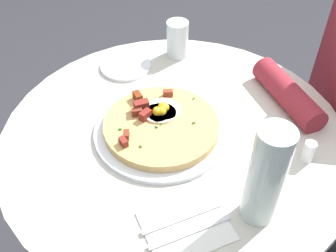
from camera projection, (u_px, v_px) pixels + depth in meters
dining_table at (174, 173)px, 1.12m from camera, size 0.88×0.88×0.71m
pizza_plate at (161, 131)px, 1.00m from camera, size 0.34×0.34×0.01m
breakfast_pizza at (161, 124)px, 0.99m from camera, size 0.29×0.29×0.05m
bread_plate at (126, 66)px, 1.21m from camera, size 0.15×0.15×0.01m
napkin at (186, 226)px, 0.80m from camera, size 0.21×0.22×0.00m
fork at (182, 218)px, 0.81m from camera, size 0.11×0.16×0.00m
knife at (190, 232)px, 0.79m from camera, size 0.11×0.16×0.00m
water_glass at (177, 39)px, 1.22m from camera, size 0.07×0.07×0.12m
water_bottle at (266, 177)px, 0.75m from camera, size 0.07×0.07×0.24m
salt_shaker at (309, 152)px, 0.92m from camera, size 0.03×0.03×0.06m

